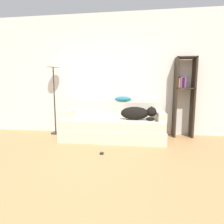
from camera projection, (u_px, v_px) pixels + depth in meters
ground_plane at (76, 192)px, 1.77m from camera, size 20.00×20.00×0.00m
wall_back at (109, 75)px, 4.02m from camera, size 7.19×0.06×2.70m
couch at (113, 129)px, 3.60m from camera, size 2.06×0.80×0.43m
couch_backrest at (114, 109)px, 3.87m from camera, size 2.02×0.15×0.32m
couch_arm_left at (68, 114)px, 3.67m from camera, size 0.15×0.61×0.16m
couch_arm_right at (161, 116)px, 3.44m from camera, size 0.15×0.61×0.16m
dog at (138, 113)px, 3.43m from camera, size 0.70×0.24×0.28m
laptop at (107, 119)px, 3.49m from camera, size 0.30×0.26×0.02m
throw_pillow at (123, 99)px, 3.82m from camera, size 0.36×0.15×0.12m
bookshelf at (184, 93)px, 3.70m from camera, size 0.40×0.26×1.69m
floor_lamp at (53, 68)px, 3.88m from camera, size 0.28×0.28×1.74m
power_adapter at (102, 153)px, 2.79m from camera, size 0.06×0.06×0.03m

